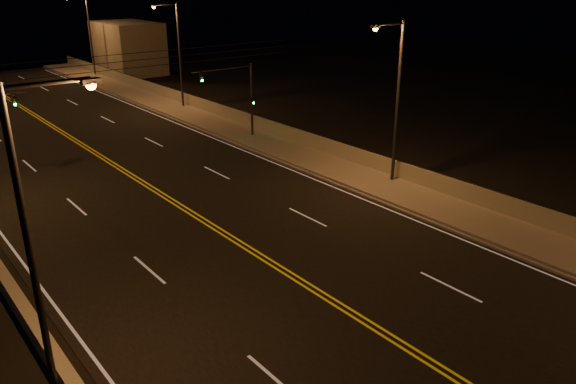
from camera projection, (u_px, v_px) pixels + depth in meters
road at (230, 237)px, 27.23m from camera, size 18.00×120.00×0.02m
sidewalk at (382, 186)px, 33.46m from camera, size 3.60×120.00×0.30m
curb at (360, 194)px, 32.40m from camera, size 0.14×120.00×0.15m
parapet_wall at (401, 170)px, 34.18m from camera, size 0.30×120.00×1.00m
jersey_barrier at (16, 299)px, 21.44m from camera, size 0.45×120.00×0.74m
distant_building_right at (128, 48)px, 71.09m from camera, size 6.00×10.00×6.30m
parapet_rail at (402, 161)px, 33.99m from camera, size 0.06×120.00×0.06m
lane_markings at (231, 238)px, 27.18m from camera, size 17.32×116.00×0.00m
streetlight_1 at (395, 95)px, 32.03m from camera, size 2.55×0.28×9.57m
streetlight_2 at (177, 50)px, 50.96m from camera, size 2.55×0.28×9.57m
streetlight_3 at (88, 31)px, 67.16m from camera, size 2.55×0.28×9.57m
streetlight_4 at (37, 234)px, 14.92m from camera, size 2.55×0.28×9.57m
traffic_signal_right at (240, 93)px, 41.63m from camera, size 5.11×0.31×5.77m
overhead_wires at (132, 61)px, 31.46m from camera, size 22.00×0.03×0.83m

